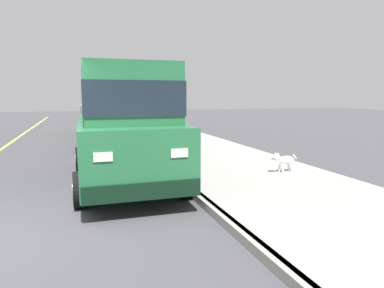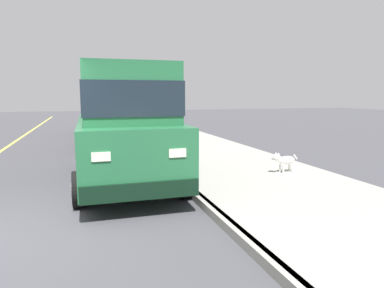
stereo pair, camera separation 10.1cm
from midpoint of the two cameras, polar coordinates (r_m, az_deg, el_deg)
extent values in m
cube|color=gray|center=(5.89, 3.38, -10.50)|extent=(0.16, 64.00, 0.14)
cube|color=#99968E|center=(6.71, 18.08, -8.56)|extent=(3.60, 64.00, 0.14)
cube|color=#23663D|center=(7.75, -10.73, -0.06)|extent=(1.93, 4.81, 1.10)
cube|color=#23663D|center=(7.67, -10.95, 8.10)|extent=(1.69, 3.81, 1.10)
cube|color=#19232D|center=(7.67, -10.93, 7.49)|extent=(1.73, 3.85, 0.61)
cube|color=black|center=(5.54, -7.95, -7.55)|extent=(1.86, 0.21, 0.28)
cube|color=black|center=(10.12, -12.13, -0.56)|extent=(1.86, 0.21, 0.28)
cylinder|color=black|center=(6.59, -0.89, -6.21)|extent=(0.22, 0.64, 0.64)
cylinder|color=#9E9EA3|center=(6.59, -0.89, -6.21)|extent=(0.24, 0.35, 0.35)
cylinder|color=black|center=(6.35, -17.72, -7.14)|extent=(0.22, 0.64, 0.64)
cylinder|color=#9E9EA3|center=(6.35, -17.72, -7.14)|extent=(0.24, 0.35, 0.35)
cylinder|color=black|center=(9.43, -5.89, -1.91)|extent=(0.22, 0.64, 0.64)
cylinder|color=#9E9EA3|center=(9.43, -5.89, -1.91)|extent=(0.24, 0.35, 0.35)
cylinder|color=black|center=(9.26, -17.51, -2.42)|extent=(0.22, 0.64, 0.64)
cylinder|color=#9E9EA3|center=(9.26, -17.51, -2.42)|extent=(0.24, 0.35, 0.35)
cube|color=#EAEACC|center=(5.51, -1.95, -1.44)|extent=(0.28, 0.08, 0.14)
cube|color=#EAEACC|center=(5.33, -14.28, -2.01)|extent=(0.28, 0.08, 0.14)
cube|color=slate|center=(13.16, -13.41, 2.41)|extent=(1.73, 3.71, 0.76)
cube|color=slate|center=(13.36, -13.59, 5.84)|extent=(1.52, 1.90, 0.80)
cube|color=#19232D|center=(13.36, -13.58, 5.58)|extent=(1.55, 1.94, 0.44)
cube|color=#252527|center=(11.40, -12.71, 0.37)|extent=(1.69, 0.21, 0.28)
cube|color=#252527|center=(14.97, -13.87, 2.12)|extent=(1.69, 0.21, 0.28)
cylinder|color=black|center=(12.16, -8.91, 0.28)|extent=(0.22, 0.64, 0.64)
cylinder|color=#9E9EA3|center=(12.16, -8.91, 0.28)|extent=(0.24, 0.35, 0.35)
cylinder|color=black|center=(12.03, -17.04, -0.06)|extent=(0.22, 0.64, 0.64)
cylinder|color=#9E9EA3|center=(12.03, -17.04, -0.06)|extent=(0.24, 0.35, 0.35)
cylinder|color=black|center=(14.42, -10.28, 1.45)|extent=(0.22, 0.64, 0.64)
cylinder|color=#9E9EA3|center=(14.42, -10.28, 1.45)|extent=(0.24, 0.35, 0.35)
cylinder|color=black|center=(14.31, -17.12, 1.17)|extent=(0.22, 0.64, 0.64)
cylinder|color=#9E9EA3|center=(14.31, -17.12, 1.17)|extent=(0.24, 0.35, 0.35)
cube|color=#EAEACC|center=(11.39, -10.08, 2.23)|extent=(0.28, 0.08, 0.14)
cube|color=#EAEACC|center=(11.30, -15.45, 2.02)|extent=(0.28, 0.08, 0.14)
cube|color=tan|center=(18.37, -14.22, 4.45)|extent=(1.99, 4.84, 1.10)
cube|color=tan|center=(18.34, -14.34, 7.88)|extent=(1.75, 3.83, 1.10)
cube|color=#19232D|center=(18.34, -14.33, 7.62)|extent=(1.79, 3.87, 0.61)
cube|color=#3E3527|center=(16.06, -13.54, 2.52)|extent=(1.87, 0.24, 0.28)
cube|color=#3E3527|center=(20.74, -14.66, 3.68)|extent=(1.87, 0.24, 0.28)
cylinder|color=black|center=(17.03, -10.59, 2.44)|extent=(0.23, 0.64, 0.64)
cylinder|color=#9E9EA3|center=(17.03, -10.59, 2.44)|extent=(0.25, 0.36, 0.35)
cylinder|color=black|center=(16.89, -16.99, 2.18)|extent=(0.23, 0.64, 0.64)
cylinder|color=#9E9EA3|center=(16.89, -16.99, 2.18)|extent=(0.25, 0.36, 0.35)
cylinder|color=black|center=(19.98, -11.76, 3.22)|extent=(0.23, 0.64, 0.64)
cylinder|color=#9E9EA3|center=(19.98, -11.76, 3.22)|extent=(0.25, 0.36, 0.35)
cylinder|color=black|center=(19.85, -17.22, 2.99)|extent=(0.23, 0.64, 0.64)
cylinder|color=#9E9EA3|center=(19.85, -17.22, 2.99)|extent=(0.25, 0.36, 0.35)
cube|color=#EAEACC|center=(16.05, -11.50, 4.64)|extent=(0.28, 0.09, 0.14)
cube|color=#EAEACC|center=(15.95, -15.71, 4.48)|extent=(0.28, 0.09, 0.14)
ellipsoid|color=white|center=(8.48, 15.68, -2.60)|extent=(0.46, 0.25, 0.20)
cylinder|color=white|center=(8.39, 15.17, -4.02)|extent=(0.05, 0.05, 0.18)
cylinder|color=white|center=(8.48, 14.66, -3.87)|extent=(0.05, 0.05, 0.18)
cylinder|color=white|center=(8.56, 16.59, -3.84)|extent=(0.05, 0.05, 0.18)
cylinder|color=white|center=(8.65, 16.08, -3.69)|extent=(0.05, 0.05, 0.18)
sphere|color=white|center=(8.29, 14.16, -2.16)|extent=(0.17, 0.17, 0.17)
ellipsoid|color=gray|center=(8.24, 13.66, -2.35)|extent=(0.12, 0.08, 0.06)
cone|color=white|center=(8.24, 14.45, -1.63)|extent=(0.06, 0.06, 0.07)
cone|color=white|center=(8.32, 14.02, -1.52)|extent=(0.06, 0.06, 0.07)
cylinder|color=white|center=(8.64, 17.03, -2.06)|extent=(0.12, 0.05, 0.13)
camera|label=1|loc=(0.05, -89.63, 0.05)|focal=32.30mm
camera|label=2|loc=(0.05, 90.37, -0.05)|focal=32.30mm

